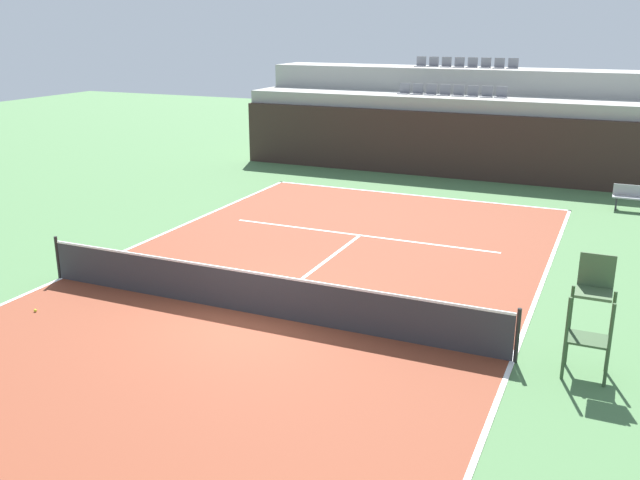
# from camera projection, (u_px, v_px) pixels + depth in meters

# --- Properties ---
(ground_plane) EXTENTS (80.00, 80.00, 0.00)m
(ground_plane) POSITION_uv_depth(u_px,v_px,m) (255.00, 314.00, 14.98)
(ground_plane) COLOR #477042
(court_surface) EXTENTS (11.00, 24.00, 0.01)m
(court_surface) POSITION_uv_depth(u_px,v_px,m) (255.00, 314.00, 14.98)
(court_surface) COLOR brown
(court_surface) RESTS_ON ground_plane
(baseline_far) EXTENTS (11.00, 0.10, 0.00)m
(baseline_far) POSITION_uv_depth(u_px,v_px,m) (413.00, 195.00, 25.41)
(baseline_far) COLOR white
(baseline_far) RESTS_ON court_surface
(sideline_left) EXTENTS (0.10, 24.00, 0.00)m
(sideline_left) POSITION_uv_depth(u_px,v_px,m) (62.00, 278.00, 17.08)
(sideline_left) COLOR white
(sideline_left) RESTS_ON court_surface
(sideline_right) EXTENTS (0.10, 24.00, 0.00)m
(sideline_right) POSITION_uv_depth(u_px,v_px,m) (512.00, 361.00, 12.87)
(sideline_right) COLOR white
(sideline_right) RESTS_ON court_surface
(service_line_far) EXTENTS (8.26, 0.10, 0.00)m
(service_line_far) POSITION_uv_depth(u_px,v_px,m) (360.00, 235.00, 20.56)
(service_line_far) COLOR white
(service_line_far) RESTS_ON court_surface
(centre_service_line) EXTENTS (0.10, 6.40, 0.00)m
(centre_service_line) POSITION_uv_depth(u_px,v_px,m) (316.00, 268.00, 17.77)
(centre_service_line) COLOR white
(centre_service_line) RESTS_ON court_surface
(back_wall) EXTENTS (17.62, 0.30, 2.63)m
(back_wall) POSITION_uv_depth(u_px,v_px,m) (440.00, 145.00, 28.15)
(back_wall) COLOR #33231E
(back_wall) RESTS_ON ground_plane
(stands_tier_lower) EXTENTS (17.62, 2.40, 3.16)m
(stands_tier_lower) POSITION_uv_depth(u_px,v_px,m) (448.00, 134.00, 29.25)
(stands_tier_lower) COLOR #9E9E99
(stands_tier_lower) RESTS_ON ground_plane
(stands_tier_upper) EXTENTS (17.62, 2.40, 4.18)m
(stands_tier_upper) POSITION_uv_depth(u_px,v_px,m) (462.00, 115.00, 31.20)
(stands_tier_upper) COLOR #9E9E99
(stands_tier_upper) RESTS_ON ground_plane
(seating_row_lower) EXTENTS (4.53, 0.44, 0.44)m
(seating_row_lower) POSITION_uv_depth(u_px,v_px,m) (451.00, 93.00, 28.83)
(seating_row_lower) COLOR slate
(seating_row_lower) RESTS_ON stands_tier_lower
(seating_row_upper) EXTENTS (4.53, 0.44, 0.44)m
(seating_row_upper) POSITION_uv_depth(u_px,v_px,m) (465.00, 65.00, 30.62)
(seating_row_upper) COLOR slate
(seating_row_upper) RESTS_ON stands_tier_upper
(tennis_net) EXTENTS (11.08, 0.08, 1.07)m
(tennis_net) POSITION_uv_depth(u_px,v_px,m) (255.00, 292.00, 14.83)
(tennis_net) COLOR black
(tennis_net) RESTS_ON court_surface
(umpire_chair) EXTENTS (0.76, 0.66, 2.20)m
(umpire_chair) POSITION_uv_depth(u_px,v_px,m) (591.00, 313.00, 12.09)
(umpire_chair) COLOR #334C2D
(umpire_chair) RESTS_ON ground_plane
(player_bench) EXTENTS (1.50, 0.40, 0.85)m
(player_bench) POSITION_uv_depth(u_px,v_px,m) (637.00, 196.00, 23.16)
(player_bench) COLOR #99999E
(player_bench) RESTS_ON ground_plane
(tennis_ball_1) EXTENTS (0.07, 0.07, 0.07)m
(tennis_ball_1) POSITION_uv_depth(u_px,v_px,m) (35.00, 310.00, 15.08)
(tennis_ball_1) COLOR #CCE033
(tennis_ball_1) RESTS_ON court_surface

